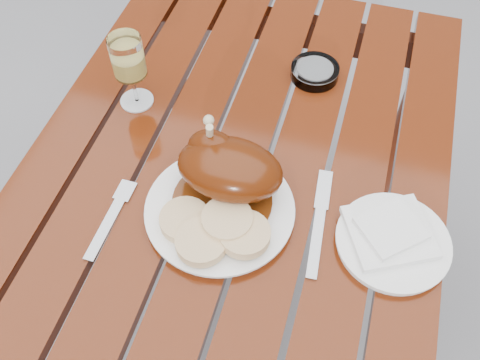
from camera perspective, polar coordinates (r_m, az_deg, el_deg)
name	(u,v)px	position (r m, az deg, el deg)	size (l,w,h in m)	color
ground	(235,320)	(1.68, -0.54, -14.69)	(60.00, 60.00, 0.00)	slate
table	(234,263)	(1.34, -0.66, -8.85)	(0.80, 1.20, 0.75)	#61230B
dinner_plate	(220,210)	(0.96, -2.16, -3.26)	(0.27, 0.27, 0.02)	white
roast_duck	(227,167)	(0.94, -1.41, 1.36)	(0.19, 0.19, 0.14)	#552409
bread_dumplings	(214,229)	(0.91, -2.75, -5.23)	(0.20, 0.14, 0.03)	#DDBA86
wine_glass	(131,72)	(1.10, -11.57, 11.22)	(0.07, 0.07, 0.16)	#F7E270
side_plate	(393,242)	(0.96, 15.97, -6.42)	(0.20, 0.20, 0.02)	white
napkin	(389,232)	(0.95, 15.64, -5.37)	(0.14, 0.13, 0.01)	white
ashtray	(315,72)	(1.20, 7.97, 11.35)	(0.10, 0.10, 0.03)	#B2B7BC
fork	(108,223)	(0.98, -13.86, -4.43)	(0.02, 0.16, 0.01)	gray
knife	(318,230)	(0.95, 8.31, -5.27)	(0.02, 0.19, 0.01)	gray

